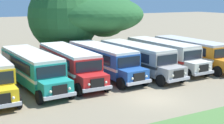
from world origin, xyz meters
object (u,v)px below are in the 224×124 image
Objects in this scene: parked_bus_slot_5 at (163,53)px; parked_bus_slot_1 at (32,67)px; parked_bus_slot_4 at (137,57)px; broad_shade_tree at (83,13)px; parked_bus_slot_2 at (69,62)px; parked_bus_slot_6 at (191,51)px; parked_bus_slot_3 at (103,59)px.

parked_bus_slot_1 is at bearing -91.04° from parked_bus_slot_5.
parked_bus_slot_5 is at bearing 96.50° from parked_bus_slot_4.
parked_bus_slot_4 is at bearing -88.00° from broad_shade_tree.
parked_bus_slot_2 is at bearing -100.75° from parked_bus_slot_4.
parked_bus_slot_6 is at bearing 86.78° from parked_bus_slot_2.
parked_bus_slot_3 is 3.43m from parked_bus_slot_4.
parked_bus_slot_2 and parked_bus_slot_6 have the same top height.
broad_shade_tree reaches higher than parked_bus_slot_2.
parked_bus_slot_5 and parked_bus_slot_6 have the same top height.
parked_bus_slot_4 is (3.33, -0.81, 0.00)m from parked_bus_slot_3.
parked_bus_slot_5 is 12.55m from broad_shade_tree.
parked_bus_slot_4 is 12.52m from broad_shade_tree.
parked_bus_slot_3 and parked_bus_slot_5 have the same top height.
parked_bus_slot_4 is at bearing -81.49° from parked_bus_slot_5.
parked_bus_slot_3 is (6.79, 0.35, 0.00)m from parked_bus_slot_1.
broad_shade_tree is (-7.40, 11.87, 3.78)m from parked_bus_slot_6.
parked_bus_slot_2 is 13.71m from parked_bus_slot_6.
parked_bus_slot_5 is 0.74× the size of broad_shade_tree.
parked_bus_slot_5 is at bearing 89.20° from parked_bus_slot_2.
parked_bus_slot_2 is at bearing -119.46° from broad_shade_tree.
parked_bus_slot_1 is 3.43m from parked_bus_slot_2.
parked_bus_slot_3 is (3.37, 0.01, 0.00)m from parked_bus_slot_2.
parked_bus_slot_2 and parked_bus_slot_4 have the same top height.
parked_bus_slot_2 is 0.99× the size of parked_bus_slot_3.
broad_shade_tree is (6.28, 11.13, 3.78)m from parked_bus_slot_2.
parked_bus_slot_1 is at bearing -90.61° from parked_bus_slot_3.
parked_bus_slot_4 and parked_bus_slot_5 have the same top height.
parked_bus_slot_1 is 1.00× the size of parked_bus_slot_4.
parked_bus_slot_5 is at bearing 86.76° from parked_bus_slot_1.
broad_shade_tree reaches higher than parked_bus_slot_6.
broad_shade_tree is (-4.09, 11.25, 3.78)m from parked_bus_slot_5.
broad_shade_tree reaches higher than parked_bus_slot_1.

